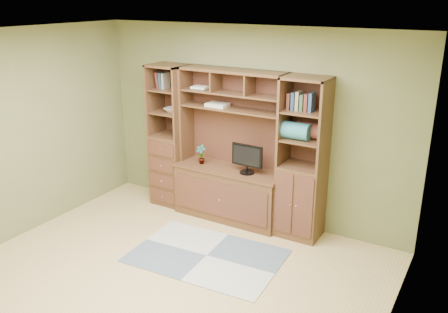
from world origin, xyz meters
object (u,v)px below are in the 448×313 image
Objects in this scene: center_hutch at (229,148)px; monitor at (247,154)px; left_tower at (170,136)px; right_tower at (303,160)px.

center_hutch reaches higher than monitor.
left_tower is 1.00× the size of right_tower.
monitor is (-0.73, -0.07, -0.03)m from right_tower.
left_tower is at bearing 177.71° from center_hutch.
center_hutch is 1.03m from right_tower.
right_tower is 3.80× the size of monitor.
center_hutch is 1.00× the size of left_tower.
center_hutch is at bearing -177.77° from right_tower.
monitor is at bearing -174.16° from right_tower.
right_tower is at bearing 2.23° from center_hutch.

